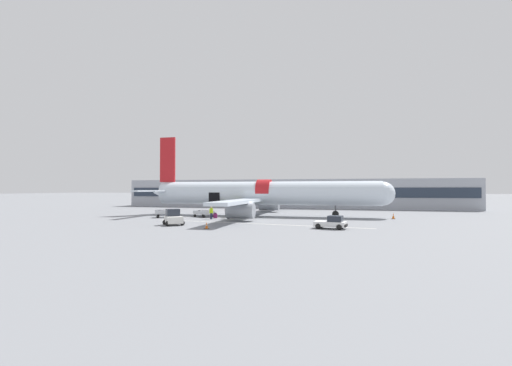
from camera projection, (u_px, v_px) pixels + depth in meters
name	position (u px, v px, depth m)	size (l,w,h in m)	color
ground_plane	(251.00, 220.00, 43.57)	(500.00, 500.00, 0.00)	slate
apron_marking_line	(255.00, 224.00, 39.46)	(26.26, 3.80, 0.01)	silver
terminal_strip	(290.00, 193.00, 74.75)	(72.39, 9.52, 5.99)	#9EA3AD
airplane	(261.00, 194.00, 50.92)	(36.80, 33.51, 12.27)	silver
baggage_tug_lead	(332.00, 223.00, 34.52)	(3.40, 2.39, 1.33)	white
baggage_tug_mid	(173.00, 218.00, 38.05)	(2.81, 2.93, 1.78)	silver
baggage_cart_loading	(204.00, 214.00, 48.70)	(3.81, 2.77, 0.95)	#B7BABF
baggage_cart_queued	(166.00, 214.00, 47.97)	(3.62, 2.72, 1.08)	#B7BABF
ground_crew_loader_a	(229.00, 211.00, 47.51)	(0.54, 0.54, 1.70)	black
ground_crew_loader_b	(229.00, 210.00, 48.50)	(0.58, 0.58, 1.81)	#2D2D33
ground_crew_driver	(211.00, 213.00, 45.30)	(0.52, 0.56, 1.69)	#1E2338
ground_crew_supervisor	(228.00, 212.00, 45.74)	(0.58, 0.58, 1.81)	#2D2D33
suitcase_on_tarmac_upright	(215.00, 216.00, 46.96)	(0.52, 0.33, 0.75)	#721951
safety_cone_nose	(393.00, 216.00, 45.69)	(0.49, 0.49, 0.79)	black
safety_cone_engine_left	(207.00, 226.00, 34.48)	(0.45, 0.45, 0.69)	black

